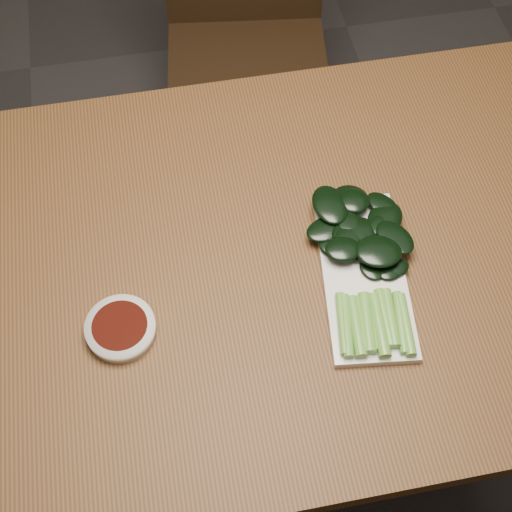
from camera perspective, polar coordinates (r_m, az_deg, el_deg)
name	(u,v)px	position (r m, az deg, el deg)	size (l,w,h in m)	color
ground	(265,410)	(1.84, 0.71, -12.20)	(6.00, 6.00, 0.00)	#2D2A2A
table	(269,277)	(1.22, 1.05, -1.67)	(1.40, 0.80, 0.75)	#4F3116
chair_far	(247,35)	(1.89, -0.76, 17.25)	(0.45, 0.45, 0.89)	black
sauce_bowl	(121,329)	(1.10, -10.77, -5.72)	(0.11, 0.11, 0.03)	silver
serving_plate	(363,275)	(1.14, 8.60, -1.54)	(0.17, 0.32, 0.01)	silver
gai_lan	(363,255)	(1.14, 8.57, 0.07)	(0.18, 0.33, 0.03)	#5C9935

